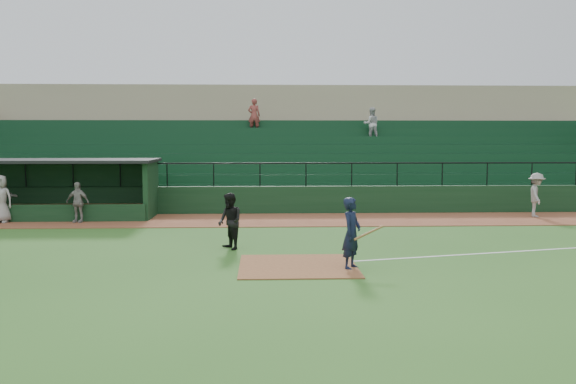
{
  "coord_description": "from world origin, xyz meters",
  "views": [
    {
      "loc": [
        -0.91,
        -16.74,
        3.3
      ],
      "look_at": [
        0.0,
        5.0,
        1.4
      ],
      "focal_mm": 38.82,
      "sensor_mm": 36.0,
      "label": 1
    }
  ],
  "objects": [
    {
      "name": "stadium_structure",
      "position": [
        -0.0,
        16.46,
        2.3
      ],
      "size": [
        38.0,
        13.08,
        6.4
      ],
      "color": "black",
      "rests_on": "ground"
    },
    {
      "name": "dugout_player_a",
      "position": [
        -8.05,
        7.49,
        0.82
      ],
      "size": [
        0.98,
        0.56,
        1.57
      ],
      "primitive_type": "imported",
      "rotation": [
        0.0,
        0.0,
        -0.21
      ],
      "color": "gray",
      "rests_on": "warning_track"
    },
    {
      "name": "runner",
      "position": [
        10.42,
        8.39,
        0.94
      ],
      "size": [
        1.0,
        1.33,
        1.83
      ],
      "primitive_type": "imported",
      "rotation": [
        0.0,
        0.0,
        1.26
      ],
      "color": "gray",
      "rests_on": "warning_track"
    },
    {
      "name": "umpire",
      "position": [
        -1.86,
        1.53,
        0.84
      ],
      "size": [
        0.95,
        1.02,
        1.68
      ],
      "primitive_type": "imported",
      "rotation": [
        0.0,
        0.0,
        -1.07
      ],
      "color": "black",
      "rests_on": "ground"
    },
    {
      "name": "batter_at_plate",
      "position": [
        1.34,
        -1.36,
        0.91
      ],
      "size": [
        1.15,
        0.79,
        1.82
      ],
      "color": "black",
      "rests_on": "ground"
    },
    {
      "name": "dugout",
      "position": [
        -9.75,
        9.56,
        1.33
      ],
      "size": [
        8.9,
        3.2,
        2.42
      ],
      "color": "black",
      "rests_on": "ground"
    },
    {
      "name": "foul_line",
      "position": [
        8.0,
        1.2,
        0.01
      ],
      "size": [
        17.49,
        4.44,
        0.01
      ],
      "primitive_type": "cube",
      "rotation": [
        0.0,
        0.0,
        0.24
      ],
      "color": "white",
      "rests_on": "ground"
    },
    {
      "name": "ground",
      "position": [
        0.0,
        0.0,
        0.0
      ],
      "size": [
        90.0,
        90.0,
        0.0
      ],
      "primitive_type": "plane",
      "color": "#28561B",
      "rests_on": "ground"
    },
    {
      "name": "dugout_player_b",
      "position": [
        -10.98,
        7.55,
        0.95
      ],
      "size": [
        0.96,
        0.68,
        1.84
      ],
      "primitive_type": "imported",
      "rotation": [
        0.0,
        0.0,
        -0.11
      ],
      "color": "gray",
      "rests_on": "warning_track"
    },
    {
      "name": "warning_track",
      "position": [
        0.0,
        8.0,
        0.01
      ],
      "size": [
        40.0,
        4.0,
        0.03
      ],
      "primitive_type": "cube",
      "color": "brown",
      "rests_on": "ground"
    },
    {
      "name": "home_plate_dirt",
      "position": [
        0.0,
        -1.0,
        0.01
      ],
      "size": [
        3.0,
        3.0,
        0.03
      ],
      "primitive_type": "cube",
      "color": "brown",
      "rests_on": "ground"
    }
  ]
}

